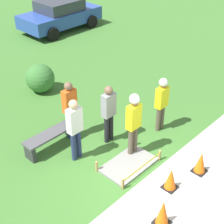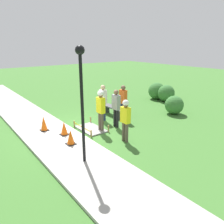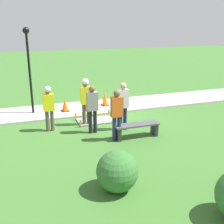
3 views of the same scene
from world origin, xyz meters
The scene contains 16 objects.
ground_plane centered at (0.00, 0.00, 0.00)m, with size 60.00×60.00×0.00m, color #3D702D.
sidewalk centered at (0.00, -1.11, 0.05)m, with size 28.00×2.21×0.10m.
wet_concrete_patch centered at (0.37, 0.69, 0.04)m, with size 1.54×0.97×0.32m.
traffic_cone_near_patch centered at (-0.63, -1.13, 0.43)m, with size 0.34×0.34×0.66m.
traffic_cone_far_patch centered at (0.37, -0.64, 0.39)m, with size 0.34×0.34×0.59m.
traffic_cone_sidewalk_edge centered at (1.36, -0.85, 0.39)m, with size 0.34×0.34×0.60m.
park_bench centered at (-0.58, 2.78, 0.35)m, with size 1.63×0.44×0.51m.
worker_supervisor centered at (2.28, 1.11, 1.04)m, with size 0.40×0.25×1.74m.
worker_assistant centered at (0.82, 0.95, 1.15)m, with size 0.40×0.27×1.90m.
bystander_in_orange_shirt centered at (0.18, 2.78, 1.04)m, with size 0.40×0.24×1.81m.
bystander_in_gray_shirt centered at (-0.38, 1.93, 1.06)m, with size 0.40×0.24×1.85m.
bystander_in_white_shirt centered at (0.79, 1.84, 1.03)m, with size 0.40×0.24×1.81m.
lamppost_near centered at (2.76, -1.08, 2.53)m, with size 0.28×0.28×3.68m.
shrub_rounded_near centered at (-0.86, 7.56, 0.57)m, with size 1.14×1.14×1.14m.
shrub_rounded_mid centered at (-1.73, 7.58, 0.59)m, with size 1.18×1.18×1.18m.
shrub_rounded_far centered at (1.22, 5.68, 0.52)m, with size 1.04×1.04×1.04m.
Camera 2 is at (8.40, -4.29, 3.82)m, focal length 35.00 mm.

